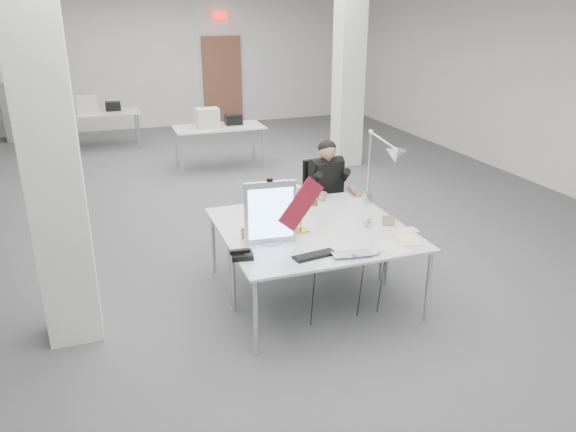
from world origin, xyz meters
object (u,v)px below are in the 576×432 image
(seated_person, at_px, (327,177))
(architect_lamp, at_px, (380,167))
(beige_monitor, at_px, (280,200))
(laptop, at_px, (354,257))
(office_chair, at_px, (325,200))
(desk_phone, at_px, (242,255))
(monitor, at_px, (270,213))
(bankers_lamp, at_px, (301,213))
(desk_main, at_px, (330,246))

(seated_person, distance_m, architect_lamp, 0.97)
(beige_monitor, distance_m, architect_lamp, 1.11)
(seated_person, bearing_deg, laptop, -116.04)
(office_chair, relative_size, desk_phone, 6.22)
(monitor, xyz_separation_m, beige_monitor, (0.31, 0.65, -0.13))
(laptop, relative_size, desk_phone, 1.92)
(beige_monitor, bearing_deg, architect_lamp, -25.21)
(office_chair, height_order, laptop, office_chair)
(seated_person, distance_m, bankers_lamp, 1.40)
(bankers_lamp, bearing_deg, beige_monitor, 106.03)
(seated_person, relative_size, bankers_lamp, 2.37)
(office_chair, distance_m, seated_person, 0.32)
(laptop, bearing_deg, office_chair, 82.07)
(seated_person, bearing_deg, desk_main, -121.82)
(office_chair, bearing_deg, laptop, -115.64)
(laptop, bearing_deg, desk_phone, 167.31)
(laptop, distance_m, desk_phone, 0.98)
(desk_main, distance_m, architect_lamp, 1.20)
(office_chair, relative_size, bankers_lamp, 3.09)
(seated_person, relative_size, beige_monitor, 2.59)
(bankers_lamp, relative_size, beige_monitor, 1.09)
(office_chair, distance_m, laptop, 2.05)
(monitor, height_order, beige_monitor, monitor)
(office_chair, xyz_separation_m, architect_lamp, (0.22, -0.93, 0.66))
(office_chair, distance_m, architect_lamp, 1.16)
(desk_phone, xyz_separation_m, beige_monitor, (0.65, 0.89, 0.14))
(bankers_lamp, height_order, beige_monitor, bankers_lamp)
(beige_monitor, bearing_deg, desk_phone, -140.35)
(laptop, height_order, bankers_lamp, bankers_lamp)
(bankers_lamp, distance_m, desk_phone, 0.82)
(monitor, bearing_deg, seated_person, 54.44)
(office_chair, xyz_separation_m, laptop, (-0.55, -1.96, 0.19))
(laptop, bearing_deg, monitor, 143.10)
(seated_person, bearing_deg, beige_monitor, -150.38)
(monitor, height_order, architect_lamp, architect_lamp)
(desk_phone, bearing_deg, beige_monitor, 63.06)
(desk_main, height_order, beige_monitor, beige_monitor)
(laptop, xyz_separation_m, beige_monitor, (-0.27, 1.23, 0.15))
(beige_monitor, height_order, architect_lamp, architect_lamp)
(office_chair, xyz_separation_m, seated_person, (0.00, -0.05, 0.32))
(monitor, relative_size, bankers_lamp, 1.58)
(monitor, distance_m, architect_lamp, 1.44)
(monitor, bearing_deg, office_chair, 55.48)
(laptop, distance_m, bankers_lamp, 0.79)
(desk_main, xyz_separation_m, desk_phone, (-0.84, -0.01, 0.04))
(monitor, xyz_separation_m, laptop, (0.58, -0.58, -0.28))
(beige_monitor, bearing_deg, office_chair, 27.34)
(office_chair, distance_m, desk_phone, 2.20)
(desk_phone, bearing_deg, monitor, 44.15)
(desk_main, distance_m, seated_person, 1.69)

